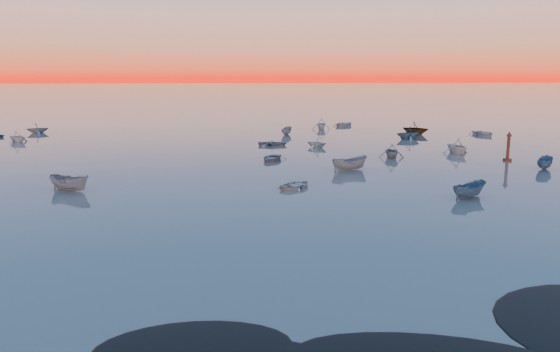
{
  "coord_description": "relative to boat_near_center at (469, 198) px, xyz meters",
  "views": [
    {
      "loc": [
        -5.89,
        -18.46,
        10.33
      ],
      "look_at": [
        -3.1,
        28.0,
        1.21
      ],
      "focal_mm": 35.0,
      "sensor_mm": 36.0,
      "label": 1
    }
  ],
  "objects": [
    {
      "name": "ground",
      "position": [
        -12.15,
        76.0,
        0.0
      ],
      "size": [
        600.0,
        600.0,
        0.0
      ],
      "primitive_type": "plane",
      "color": "#6C635A",
      "rests_on": "ground"
    },
    {
      "name": "moored_fleet",
      "position": [
        -12.15,
        29.0,
        0.0
      ],
      "size": [
        124.0,
        58.0,
        1.2
      ],
      "primitive_type": null,
      "color": "silver",
      "rests_on": "ground"
    },
    {
      "name": "boat_near_center",
      "position": [
        0.0,
        0.0,
        0.0
      ],
      "size": [
        3.33,
        4.04,
        1.3
      ],
      "primitive_type": "imported",
      "rotation": [
        0.0,
        0.0,
        2.12
      ],
      "color": "#3B5772",
      "rests_on": "ground"
    },
    {
      "name": "boat_near_right",
      "position": [
        -0.93,
        20.71,
        0.0
      ],
      "size": [
        3.79,
        1.83,
        1.3
      ],
      "primitive_type": "imported",
      "rotation": [
        0.0,
        0.0,
        3.1
      ],
      "color": "slate",
      "rests_on": "ground"
    },
    {
      "name": "channel_marker",
      "position": [
        11.79,
        17.74,
        1.38
      ],
      "size": [
        0.98,
        0.98,
        3.49
      ],
      "color": "#4B1B10",
      "rests_on": "ground"
    }
  ]
}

